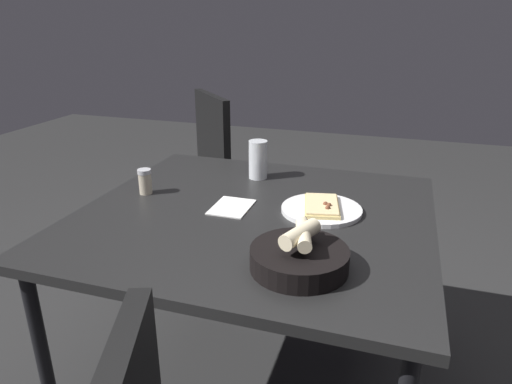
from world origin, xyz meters
The scene contains 8 objects.
ground centered at (0.00, 0.00, 0.00)m, with size 8.00×8.00×0.00m, color #282828.
dining_table centered at (0.00, 0.00, 0.65)m, with size 1.04×1.10×0.70m.
pizza_plate centered at (0.07, -0.20, 0.71)m, with size 0.26×0.26×0.04m.
bread_basket centered at (-0.30, -0.22, 0.73)m, with size 0.25×0.25×0.12m.
beer_glass centered at (0.32, 0.09, 0.76)m, with size 0.07×0.07×0.15m.
pepper_shaker centered at (0.04, 0.42, 0.74)m, with size 0.05×0.05×0.09m.
napkin centered at (0.01, 0.08, 0.70)m, with size 0.16×0.12×0.00m.
chair_near centered at (0.76, 0.58, 0.51)m, with size 0.62×0.62×0.93m.
Camera 1 is at (-1.27, -0.42, 1.29)m, focal length 31.99 mm.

